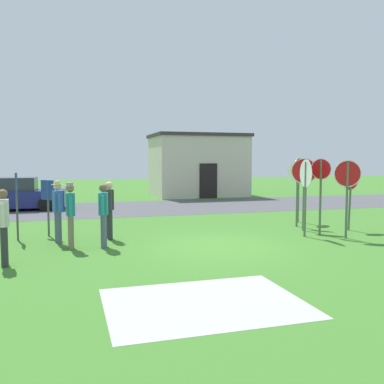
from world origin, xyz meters
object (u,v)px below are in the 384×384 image
(parked_car_on_street, at_px, (15,195))
(info_panel_leftmost, at_px, (48,198))
(stop_sign_leaning_right, at_px, (321,184))
(person_in_dark_shirt, at_px, (70,211))
(stop_sign_far_back, at_px, (347,185))
(stop_sign_leaning_left, at_px, (297,182))
(person_with_sunhat, at_px, (4,223))
(person_in_teal, at_px, (58,208))
(person_in_blue, at_px, (109,207))
(info_panel_middle, at_px, (17,194))
(person_near_signs, at_px, (104,212))
(stop_sign_center_cluster, at_px, (299,179))
(stop_sign_rear_right, at_px, (304,181))
(stop_sign_nearest, at_px, (306,184))
(stop_sign_tallest, at_px, (350,190))

(parked_car_on_street, xyz_separation_m, info_panel_leftmost, (1.77, -7.45, 0.49))
(parked_car_on_street, relative_size, stop_sign_leaning_right, 1.85)
(person_in_dark_shirt, bearing_deg, stop_sign_far_back, -6.05)
(stop_sign_leaning_left, height_order, person_with_sunhat, stop_sign_leaning_left)
(stop_sign_far_back, relative_size, person_in_teal, 1.33)
(stop_sign_leaning_right, distance_m, person_in_dark_shirt, 7.45)
(person_in_blue, bearing_deg, stop_sign_leaning_left, 4.52)
(info_panel_middle, bearing_deg, person_near_signs, -36.38)
(parked_car_on_street, height_order, stop_sign_center_cluster, stop_sign_center_cluster)
(person_near_signs, xyz_separation_m, info_panel_middle, (-2.30, 1.70, 0.40))
(stop_sign_center_cluster, xyz_separation_m, person_in_dark_shirt, (-8.14, -2.42, -0.64))
(stop_sign_leaning_left, relative_size, stop_sign_rear_right, 0.96)
(person_near_signs, distance_m, person_with_sunhat, 2.61)
(stop_sign_center_cluster, height_order, info_panel_middle, stop_sign_center_cluster)
(stop_sign_leaning_left, distance_m, stop_sign_rear_right, 0.84)
(stop_sign_center_cluster, bearing_deg, stop_sign_nearest, -116.96)
(person_in_dark_shirt, distance_m, person_in_teal, 0.91)
(stop_sign_nearest, xyz_separation_m, info_panel_leftmost, (-7.44, 2.28, -0.43))
(person_in_teal, bearing_deg, stop_sign_rear_right, -0.79)
(person_in_teal, bearing_deg, stop_sign_center_cluster, 10.50)
(stop_sign_rear_right, xyz_separation_m, info_panel_leftmost, (-7.97, 1.32, -0.46))
(stop_sign_rear_right, distance_m, stop_sign_leaning_right, 0.81)
(person_in_teal, bearing_deg, stop_sign_nearest, -8.52)
(stop_sign_nearest, height_order, info_panel_leftmost, stop_sign_nearest)
(person_in_blue, xyz_separation_m, person_in_teal, (-1.43, -0.19, 0.03))
(parked_car_on_street, xyz_separation_m, person_with_sunhat, (1.01, -10.94, 0.26))
(stop_sign_nearest, bearing_deg, person_in_blue, 167.60)
(parked_car_on_street, bearing_deg, stop_sign_nearest, -46.58)
(stop_sign_leaning_right, bearing_deg, person_with_sunhat, -171.22)
(person_in_dark_shirt, distance_m, info_panel_leftmost, 2.17)
(person_in_blue, bearing_deg, info_panel_leftmost, 149.36)
(stop_sign_far_back, relative_size, stop_sign_rear_right, 0.97)
(stop_sign_tallest, bearing_deg, person_in_teal, 176.83)
(info_panel_middle, bearing_deg, stop_sign_nearest, -12.44)
(person_in_dark_shirt, bearing_deg, info_panel_middle, 132.45)
(parked_car_on_street, bearing_deg, stop_sign_leaning_left, -38.61)
(info_panel_middle, bearing_deg, stop_sign_leaning_right, -10.62)
(person_near_signs, bearing_deg, person_in_blue, 77.12)
(person_with_sunhat, bearing_deg, person_near_signs, 30.74)
(stop_sign_rear_right, bearing_deg, stop_sign_tallest, -15.18)
(person_in_teal, bearing_deg, person_with_sunhat, -115.20)
(info_panel_middle, bearing_deg, person_in_dark_shirt, -47.55)
(stop_sign_nearest, height_order, person_near_signs, stop_sign_nearest)
(person_in_blue, bearing_deg, parked_car_on_street, 112.48)
(stop_sign_center_cluster, xyz_separation_m, person_with_sunhat, (-9.55, -3.85, -0.68))
(parked_car_on_street, distance_m, stop_sign_far_back, 14.57)
(stop_sign_far_back, relative_size, stop_sign_tallest, 1.17)
(stop_sign_leaning_right, xyz_separation_m, info_panel_leftmost, (-8.06, 2.13, -0.41))
(person_near_signs, bearing_deg, stop_sign_nearest, -1.21)
(person_in_dark_shirt, bearing_deg, person_near_signs, -6.40)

